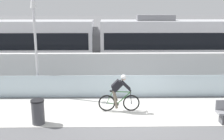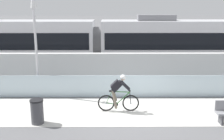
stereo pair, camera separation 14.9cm
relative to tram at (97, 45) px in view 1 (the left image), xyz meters
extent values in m
plane|color=slate|center=(1.68, -6.85, -1.89)|extent=(200.00, 200.00, 0.00)
cube|color=silver|center=(1.68, -6.85, -1.89)|extent=(32.00, 3.20, 0.01)
cube|color=silver|center=(1.68, -5.00, -1.35)|extent=(32.00, 0.05, 1.09)
cube|color=silver|center=(1.68, -3.20, -0.95)|extent=(32.00, 0.36, 1.88)
cube|color=#595654|center=(1.68, -0.72, -1.89)|extent=(32.00, 0.08, 0.01)
cube|color=#595654|center=(1.68, 0.72, -1.89)|extent=(32.00, 0.08, 0.01)
cube|color=silver|center=(-5.74, 0.00, 0.01)|extent=(11.00, 2.50, 3.10)
cube|color=black|center=(-5.74, 0.00, 0.36)|extent=(10.56, 2.54, 1.04)
cube|color=#4C4C51|center=(-5.74, 0.00, -1.36)|extent=(10.78, 2.53, 0.28)
cube|color=#232326|center=(-2.22, 0.00, -1.53)|extent=(1.40, 1.88, 0.20)
cylinder|color=black|center=(-2.22, -0.72, -1.59)|extent=(0.60, 0.10, 0.60)
cylinder|color=black|center=(-2.22, 0.72, -1.59)|extent=(0.60, 0.10, 0.60)
cube|color=silver|center=(5.76, 0.00, 0.01)|extent=(11.00, 2.50, 3.10)
cube|color=black|center=(5.76, 0.00, 0.36)|extent=(10.56, 2.54, 1.04)
cube|color=#4C4C51|center=(5.76, 0.00, -1.36)|extent=(10.78, 2.53, 0.28)
cube|color=slate|center=(3.78, 0.00, 1.74)|extent=(2.40, 1.10, 0.36)
cube|color=#232326|center=(2.24, 0.00, -1.53)|extent=(1.40, 1.88, 0.20)
cylinder|color=black|center=(2.24, -0.72, -1.59)|extent=(0.60, 0.10, 0.60)
cylinder|color=black|center=(2.24, 0.72, -1.59)|extent=(0.60, 0.10, 0.60)
cylinder|color=#59595B|center=(0.01, 0.00, 0.01)|extent=(0.60, 2.30, 2.30)
torus|color=black|center=(1.71, -6.85, -1.53)|extent=(0.72, 0.06, 0.72)
cylinder|color=#99999E|center=(1.71, -6.85, -1.53)|extent=(0.07, 0.10, 0.07)
torus|color=black|center=(0.66, -6.85, -1.53)|extent=(0.72, 0.06, 0.72)
cylinder|color=#99999E|center=(0.66, -6.85, -1.53)|extent=(0.07, 0.10, 0.07)
cylinder|color=#337233|center=(1.38, -6.85, -1.32)|extent=(0.60, 0.04, 0.58)
cylinder|color=#337233|center=(1.00, -6.85, -1.30)|extent=(0.22, 0.04, 0.59)
cylinder|color=#337233|center=(1.29, -6.85, -1.03)|extent=(0.76, 0.04, 0.07)
cylinder|color=#337233|center=(0.88, -6.85, -1.56)|extent=(0.43, 0.03, 0.09)
cylinder|color=#337233|center=(0.79, -6.85, -1.27)|extent=(0.27, 0.02, 0.53)
cylinder|color=black|center=(1.69, -6.85, -1.29)|extent=(0.08, 0.03, 0.49)
cube|color=black|center=(0.91, -6.85, -0.99)|extent=(0.24, 0.10, 0.05)
cylinder|color=black|center=(1.66, -6.85, -0.94)|extent=(0.03, 0.58, 0.03)
cylinder|color=#262628|center=(1.09, -6.85, -1.59)|extent=(0.18, 0.02, 0.18)
cube|color=black|center=(1.13, -6.85, -0.78)|extent=(0.50, 0.28, 0.51)
cube|color=black|center=(1.04, -6.85, -0.69)|extent=(0.38, 0.30, 0.38)
sphere|color=tan|center=(1.37, -6.85, -0.43)|extent=(0.20, 0.20, 0.20)
sphere|color=silver|center=(1.37, -6.85, -0.40)|extent=(0.23, 0.23, 0.23)
cylinder|color=black|center=(1.49, -7.01, -0.77)|extent=(0.41, 0.08, 0.41)
cylinder|color=black|center=(1.49, -6.69, -0.77)|extent=(0.41, 0.08, 0.41)
cylinder|color=#726656|center=(1.02, -6.94, -1.35)|extent=(0.25, 0.11, 0.79)
cylinder|color=#726656|center=(1.02, -6.76, -1.21)|extent=(0.25, 0.11, 0.52)
cylinder|color=gray|center=(-2.77, -4.70, -1.79)|extent=(0.24, 0.24, 0.20)
cylinder|color=silver|center=(-2.77, -4.70, 0.31)|extent=(0.12, 0.12, 4.20)
cylinder|color=#47474C|center=(-1.96, -8.10, -1.44)|extent=(0.48, 0.48, 0.90)
cylinder|color=black|center=(-1.96, -8.10, -0.96)|extent=(0.51, 0.51, 0.06)
cube|color=#4C4C51|center=(5.07, -8.20, -1.69)|extent=(0.08, 0.36, 0.41)
camera|label=1|loc=(0.70, -17.95, 2.59)|focal=44.13mm
camera|label=2|loc=(0.85, -17.95, 2.59)|focal=44.13mm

